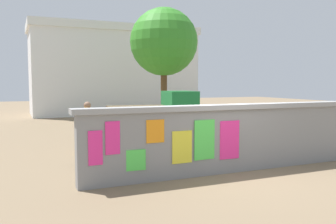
{
  "coord_description": "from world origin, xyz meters",
  "views": [
    {
      "loc": [
        -4.79,
        -7.44,
        2.21
      ],
      "look_at": [
        -0.42,
        2.7,
        1.3
      ],
      "focal_mm": 38.31,
      "sensor_mm": 36.0,
      "label": 1
    }
  ],
  "objects_px": {
    "bicycle_far": "(109,151)",
    "person_walking": "(88,122)",
    "tree_roadside": "(164,42)",
    "auto_rickshaw_truck": "(157,114)",
    "bicycle_near": "(216,136)",
    "motorcycle": "(165,138)"
  },
  "relations": [
    {
      "from": "auto_rickshaw_truck",
      "to": "bicycle_far",
      "type": "bearing_deg",
      "value": -125.83
    },
    {
      "from": "motorcycle",
      "to": "tree_roadside",
      "type": "relative_size",
      "value": 0.31
    },
    {
      "from": "auto_rickshaw_truck",
      "to": "bicycle_near",
      "type": "relative_size",
      "value": 2.17
    },
    {
      "from": "bicycle_far",
      "to": "auto_rickshaw_truck",
      "type": "bearing_deg",
      "value": 54.17
    },
    {
      "from": "auto_rickshaw_truck",
      "to": "bicycle_near",
      "type": "xyz_separation_m",
      "value": [
        0.92,
        -3.19,
        -0.54
      ]
    },
    {
      "from": "bicycle_far",
      "to": "bicycle_near",
      "type": "bearing_deg",
      "value": 15.77
    },
    {
      "from": "auto_rickshaw_truck",
      "to": "person_walking",
      "type": "relative_size",
      "value": 2.29
    },
    {
      "from": "bicycle_near",
      "to": "bicycle_far",
      "type": "distance_m",
      "value": 4.2
    },
    {
      "from": "motorcycle",
      "to": "bicycle_near",
      "type": "bearing_deg",
      "value": 4.23
    },
    {
      "from": "auto_rickshaw_truck",
      "to": "tree_roadside",
      "type": "height_order",
      "value": "tree_roadside"
    },
    {
      "from": "auto_rickshaw_truck",
      "to": "bicycle_far",
      "type": "xyz_separation_m",
      "value": [
        -3.12,
        -4.33,
        -0.54
      ]
    },
    {
      "from": "bicycle_far",
      "to": "tree_roadside",
      "type": "relative_size",
      "value": 0.28
    },
    {
      "from": "motorcycle",
      "to": "person_walking",
      "type": "xyz_separation_m",
      "value": [
        -2.3,
        0.74,
        0.52
      ]
    },
    {
      "from": "auto_rickshaw_truck",
      "to": "tree_roadside",
      "type": "relative_size",
      "value": 0.61
    },
    {
      "from": "bicycle_near",
      "to": "bicycle_far",
      "type": "height_order",
      "value": "same"
    },
    {
      "from": "auto_rickshaw_truck",
      "to": "motorcycle",
      "type": "xyz_separation_m",
      "value": [
        -1.06,
        -3.33,
        -0.44
      ]
    },
    {
      "from": "bicycle_near",
      "to": "person_walking",
      "type": "height_order",
      "value": "person_walking"
    },
    {
      "from": "bicycle_near",
      "to": "auto_rickshaw_truck",
      "type": "bearing_deg",
      "value": 106.05
    },
    {
      "from": "bicycle_far",
      "to": "person_walking",
      "type": "height_order",
      "value": "person_walking"
    },
    {
      "from": "bicycle_near",
      "to": "tree_roadside",
      "type": "height_order",
      "value": "tree_roadside"
    },
    {
      "from": "tree_roadside",
      "to": "person_walking",
      "type": "bearing_deg",
      "value": -129.2
    },
    {
      "from": "auto_rickshaw_truck",
      "to": "motorcycle",
      "type": "height_order",
      "value": "auto_rickshaw_truck"
    }
  ]
}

